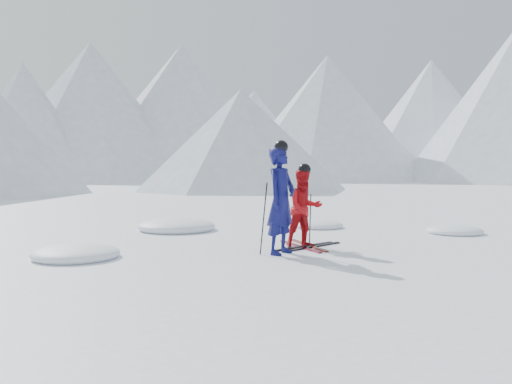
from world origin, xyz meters
TOP-DOWN VIEW (x-y plane):
  - ground at (0.00, 0.00)m, footprint 160.00×160.00m
  - mountain_range at (5.71, 35.31)m, footprint 106.15×62.94m
  - skier_blue at (-1.82, -0.85)m, footprint 0.87×0.72m
  - skier_red at (-0.87, -0.45)m, footprint 0.91×0.80m
  - pole_blue_left at (-2.12, -0.70)m, footprint 0.13×0.09m
  - pole_blue_right at (-1.57, -0.60)m, footprint 0.13×0.08m
  - pole_red_left at (-1.17, -0.20)m, footprint 0.11×0.09m
  - pole_red_right at (-0.57, -0.30)m, footprint 0.11×0.08m
  - ski_worn_left at (-0.99, -0.45)m, footprint 0.51×1.67m
  - ski_worn_right at (-0.75, -0.45)m, footprint 0.62×1.64m
  - ski_loose_a at (-0.90, -0.49)m, footprint 1.70×0.26m
  - ski_loose_b at (-0.80, -0.64)m, footprint 1.70×0.32m
  - snow_lumps at (-1.24, 2.02)m, footprint 10.02×6.28m

SIDE VIEW (x-z plane):
  - ground at x=0.00m, z-range 0.00..0.00m
  - snow_lumps at x=-1.24m, z-range -0.22..0.22m
  - ski_worn_left at x=-0.99m, z-range 0.00..0.03m
  - ski_worn_right at x=-0.75m, z-range 0.00..0.03m
  - ski_loose_a at x=-0.90m, z-range 0.00..0.03m
  - ski_loose_b at x=-0.80m, z-range 0.00..0.03m
  - pole_red_left at x=-1.17m, z-range 0.00..1.06m
  - pole_red_right at x=-0.57m, z-range 0.00..1.06m
  - pole_blue_left at x=-2.12m, z-range 0.00..1.35m
  - pole_blue_right at x=-1.57m, z-range 0.00..1.35m
  - skier_red at x=-0.87m, z-range 0.00..1.60m
  - skier_blue at x=-1.82m, z-range 0.00..2.03m
  - mountain_range at x=5.71m, z-range -1.04..14.49m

